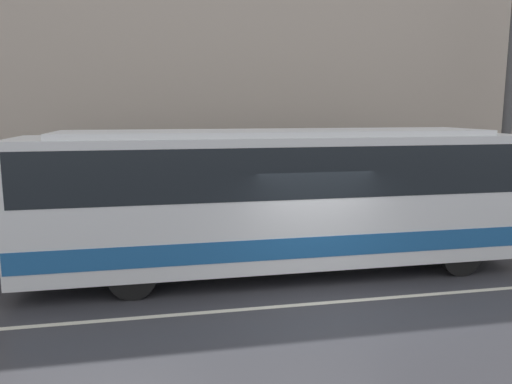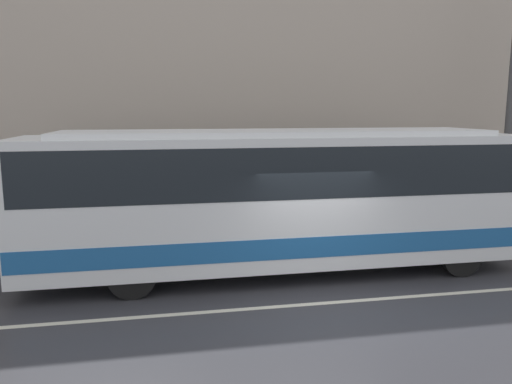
% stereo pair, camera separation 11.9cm
% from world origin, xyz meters
% --- Properties ---
extents(ground_plane, '(60.00, 60.00, 0.00)m').
position_xyz_m(ground_plane, '(0.00, 0.00, 0.00)').
color(ground_plane, '#333338').
extents(sidewalk, '(60.00, 2.67, 0.14)m').
position_xyz_m(sidewalk, '(0.00, 5.33, 0.07)').
color(sidewalk, gray).
rests_on(sidewalk, ground_plane).
extents(building_facade, '(60.00, 0.35, 12.37)m').
position_xyz_m(building_facade, '(0.00, 6.81, 5.98)').
color(building_facade, '#B7A899').
rests_on(building_facade, ground_plane).
extents(lane_stripe, '(54.00, 0.14, 0.01)m').
position_xyz_m(lane_stripe, '(0.00, 0.00, 0.00)').
color(lane_stripe, beige).
rests_on(lane_stripe, ground_plane).
extents(transit_bus, '(11.35, 2.52, 3.32)m').
position_xyz_m(transit_bus, '(-0.51, 2.11, 1.87)').
color(transit_bus, white).
rests_on(transit_bus, ground_plane).
extents(pedestrian_waiting, '(0.36, 0.36, 1.59)m').
position_xyz_m(pedestrian_waiting, '(-3.22, 6.24, 0.87)').
color(pedestrian_waiting, navy).
rests_on(pedestrian_waiting, sidewalk).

